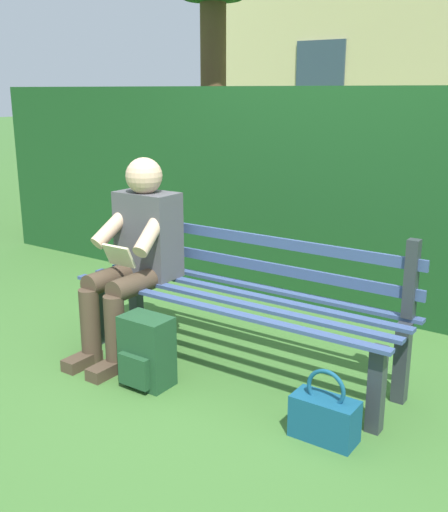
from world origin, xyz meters
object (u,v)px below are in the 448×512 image
Objects in this scene: person_seated at (135,252)px; park_bench at (240,295)px; backpack at (147,352)px; handbag at (325,417)px.

park_bench is at bearing -165.59° from person_seated.
backpack is at bearing 137.94° from person_seated.
handbag is at bearing -177.06° from backpack.
backpack is at bearing 59.76° from park_bench.
person_seated is at bearing -11.00° from handbag.
backpack is (-0.36, 0.32, -0.44)m from person_seated.
person_seated reaches higher than park_bench.
backpack is 1.12× the size of handbag.
person_seated is 3.37× the size of handbag.
backpack is 1.04m from handbag.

